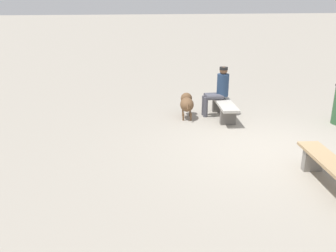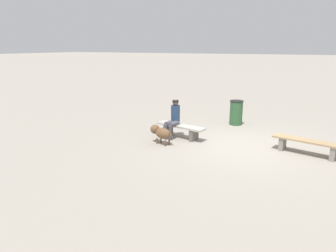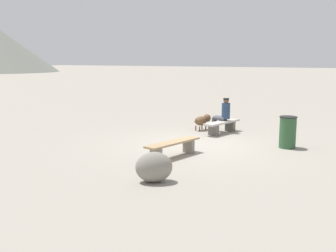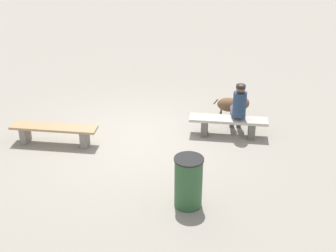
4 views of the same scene
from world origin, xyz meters
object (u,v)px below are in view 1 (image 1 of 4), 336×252
at_px(bench_left, 334,172).
at_px(dog, 187,103).
at_px(bench_right, 224,106).
at_px(seated_person, 218,89).

xyz_separation_m(bench_left, dog, (4.12, 0.97, 0.07)).
bearing_deg(bench_left, bench_right, 13.50).
bearing_deg(seated_person, bench_right, -158.15).
bearing_deg(dog, bench_left, -150.78).
bearing_deg(bench_left, seated_person, 14.32).
relative_size(bench_left, dog, 2.28).
xyz_separation_m(bench_right, dog, (0.28, 0.88, 0.07)).
height_order(bench_left, dog, dog).
distance_m(bench_right, seated_person, 0.46).
bearing_deg(bench_right, bench_left, -166.50).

